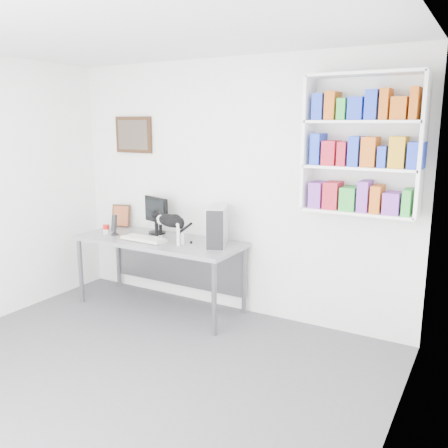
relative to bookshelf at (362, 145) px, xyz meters
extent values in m
cube|color=#56565B|center=(-1.40, -1.85, -1.85)|extent=(4.00, 4.00, 0.01)
cube|color=silver|center=(-1.40, -1.85, 0.85)|extent=(4.00, 4.00, 0.01)
cube|color=white|center=(-1.40, 0.15, -0.50)|extent=(4.00, 0.01, 2.70)
cube|color=white|center=(0.60, -1.85, -0.50)|extent=(0.01, 4.00, 2.70)
cube|color=white|center=(0.00, 0.00, 0.00)|extent=(1.03, 0.28, 1.24)
cube|color=#422415|center=(-2.70, 0.12, 0.05)|extent=(0.52, 0.04, 0.42)
cube|color=gray|center=(-2.08, -0.25, -1.46)|extent=(1.90, 0.74, 0.79)
cube|color=black|center=(-2.27, -0.03, -0.84)|extent=(0.45, 0.31, 0.43)
cube|color=silver|center=(-2.18, -0.38, -1.04)|extent=(0.52, 0.21, 0.04)
cube|color=silver|center=(-1.39, -0.16, -0.86)|extent=(0.33, 0.45, 0.41)
cylinder|color=black|center=(-2.64, -0.34, -0.94)|extent=(0.11, 0.11, 0.24)
cube|color=#422415|center=(-2.87, 0.03, -0.92)|extent=(0.25, 0.16, 0.28)
cylinder|color=red|center=(-2.77, -0.34, -1.01)|extent=(0.08, 0.08, 0.10)
camera|label=1|loc=(1.05, -4.26, 0.19)|focal=38.00mm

